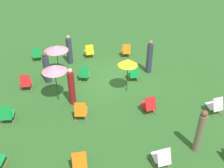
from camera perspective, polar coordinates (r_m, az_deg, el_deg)
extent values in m
plane|color=#2D6026|center=(13.47, -0.39, 0.96)|extent=(40.00, 40.00, 0.00)
cube|color=olive|center=(15.96, -4.34, 6.31)|extent=(0.23, 0.74, 0.04)
cube|color=olive|center=(15.87, -5.88, 6.07)|extent=(0.23, 0.74, 0.04)
cube|color=yellow|center=(15.89, -5.25, 7.16)|extent=(0.57, 0.54, 0.13)
cube|color=yellow|center=(15.50, -5.02, 7.64)|extent=(0.53, 0.36, 0.57)
cylinder|color=olive|center=(16.09, -5.42, 7.22)|extent=(0.43, 0.14, 0.03)
cube|color=olive|center=(16.13, -15.51, 5.46)|extent=(0.19, 0.75, 0.04)
cube|color=olive|center=(16.15, -17.06, 5.22)|extent=(0.19, 0.75, 0.04)
cube|color=#148C38|center=(16.12, -16.44, 6.29)|extent=(0.56, 0.52, 0.13)
cube|color=#148C38|center=(15.73, -16.56, 6.74)|extent=(0.52, 0.34, 0.57)
cylinder|color=olive|center=(16.33, -16.43, 6.37)|extent=(0.44, 0.12, 0.03)
cube|color=olive|center=(11.06, -5.71, -7.25)|extent=(0.10, 0.76, 0.04)
cube|color=olive|center=(11.11, -7.98, -7.20)|extent=(0.10, 0.76, 0.04)
cube|color=orange|center=(11.00, -6.88, -5.88)|extent=(0.51, 0.47, 0.13)
cube|color=orange|center=(10.60, -7.15, -5.71)|extent=(0.50, 0.29, 0.57)
cylinder|color=olive|center=(11.20, -6.75, -5.53)|extent=(0.44, 0.06, 0.03)
cube|color=olive|center=(11.60, -21.00, -7.47)|extent=(0.04, 0.76, 0.04)
cube|color=olive|center=(11.74, -23.07, -7.48)|extent=(0.04, 0.76, 0.04)
cube|color=#148C38|center=(11.59, -22.18, -6.20)|extent=(0.48, 0.44, 0.13)
cube|color=#148C38|center=(11.21, -22.84, -6.04)|extent=(0.48, 0.25, 0.57)
cylinder|color=olive|center=(11.78, -21.88, -5.86)|extent=(0.44, 0.03, 0.03)
cube|color=olive|center=(13.43, -17.51, -0.75)|extent=(0.10, 0.76, 0.04)
cube|color=olive|center=(13.51, -19.34, -0.92)|extent=(0.10, 0.76, 0.04)
cube|color=red|center=(13.43, -18.57, 0.29)|extent=(0.52, 0.47, 0.13)
cube|color=red|center=(13.03, -18.92, 0.63)|extent=(0.50, 0.29, 0.57)
cylinder|color=olive|center=(13.63, -18.43, 0.49)|extent=(0.44, 0.07, 0.03)
cube|color=olive|center=(12.24, 22.39, -5.48)|extent=(0.22, 0.75, 0.04)
cube|color=olive|center=(11.99, 20.76, -5.96)|extent=(0.22, 0.75, 0.04)
cube|color=white|center=(12.03, 21.54, -4.51)|extent=(0.57, 0.54, 0.13)
cube|color=white|center=(11.69, 22.68, -4.23)|extent=(0.53, 0.36, 0.57)
cylinder|color=olive|center=(12.18, 20.92, -4.24)|extent=(0.43, 0.14, 0.03)
cube|color=olive|center=(13.60, 5.60, 1.22)|extent=(0.13, 0.76, 0.04)
cube|color=olive|center=(13.49, 3.81, 1.02)|extent=(0.13, 0.76, 0.04)
cube|color=#148C38|center=(13.50, 4.64, 2.25)|extent=(0.53, 0.49, 0.13)
cube|color=#148C38|center=(13.11, 5.05, 2.65)|extent=(0.51, 0.31, 0.57)
cylinder|color=olive|center=(13.70, 4.41, 2.42)|extent=(0.44, 0.08, 0.03)
cube|color=olive|center=(13.54, -5.13, 1.08)|extent=(0.19, 0.75, 0.04)
cube|color=olive|center=(13.63, -6.94, 1.20)|extent=(0.19, 0.75, 0.04)
cube|color=#148C38|center=(13.54, -6.01, 2.27)|extent=(0.56, 0.52, 0.13)
cube|color=#148C38|center=(13.15, -6.36, 2.66)|extent=(0.52, 0.34, 0.57)
cylinder|color=olive|center=(13.74, -5.82, 2.44)|extent=(0.44, 0.11, 0.03)
cube|color=olive|center=(16.00, 3.89, 6.41)|extent=(0.05, 0.76, 0.04)
cube|color=olive|center=(15.94, 2.32, 6.35)|extent=(0.05, 0.76, 0.04)
cube|color=orange|center=(15.95, 3.08, 7.35)|extent=(0.49, 0.44, 0.13)
cube|color=orange|center=(15.56, 3.27, 7.81)|extent=(0.49, 0.26, 0.57)
cylinder|color=olive|center=(16.16, 2.97, 7.43)|extent=(0.44, 0.04, 0.03)
cube|color=olive|center=(11.51, 8.95, -5.70)|extent=(0.25, 0.74, 0.04)
cube|color=olive|center=(11.33, 6.99, -6.22)|extent=(0.25, 0.74, 0.04)
cube|color=red|center=(11.33, 7.84, -4.67)|extent=(0.58, 0.55, 0.13)
cube|color=red|center=(10.95, 8.67, -4.39)|extent=(0.53, 0.37, 0.57)
cylinder|color=olive|center=(11.51, 7.36, -4.39)|extent=(0.43, 0.15, 0.03)
cube|color=olive|center=(9.20, -5.73, -17.75)|extent=(0.11, 0.76, 0.04)
cube|color=olive|center=(9.21, -8.60, -18.01)|extent=(0.11, 0.76, 0.04)
cube|color=orange|center=(9.08, -7.32, -16.39)|extent=(0.52, 0.48, 0.13)
cube|color=orange|center=(8.67, -7.32, -16.66)|extent=(0.50, 0.29, 0.57)
cylinder|color=olive|center=(9.26, -7.38, -15.75)|extent=(0.44, 0.07, 0.03)
cube|color=olive|center=(9.83, -23.14, -16.86)|extent=(0.20, 0.75, 0.04)
cylinder|color=olive|center=(9.97, -23.69, -14.65)|extent=(0.44, 0.12, 0.03)
cube|color=olive|center=(9.45, 11.93, -16.73)|extent=(0.20, 0.75, 0.04)
cube|color=olive|center=(9.30, 9.40, -17.45)|extent=(0.20, 0.75, 0.04)
cube|color=white|center=(9.24, 10.56, -15.64)|extent=(0.56, 0.52, 0.13)
cube|color=white|center=(8.86, 11.61, -15.78)|extent=(0.52, 0.34, 0.57)
cylinder|color=olive|center=(9.41, 9.98, -15.07)|extent=(0.44, 0.12, 0.03)
cylinder|color=black|center=(12.17, 3.45, 1.85)|extent=(0.03, 0.03, 1.71)
cone|color=yellow|center=(11.82, 3.56, 4.90)|extent=(0.95, 0.95, 0.31)
cylinder|color=black|center=(13.78, -12.03, 5.02)|extent=(0.03, 0.03, 1.70)
cone|color=pink|center=(13.46, -12.40, 7.83)|extent=(1.24, 1.24, 0.26)
cylinder|color=black|center=(11.77, -12.35, 0.14)|extent=(0.03, 0.03, 1.81)
cone|color=pink|center=(11.38, -12.81, 3.47)|extent=(1.12, 1.12, 0.30)
cylinder|color=maroon|center=(11.46, -9.02, -0.96)|extent=(0.41, 0.41, 1.63)
sphere|color=beige|center=(10.99, -9.42, 2.97)|extent=(0.20, 0.20, 0.20)
cylinder|color=#72664C|center=(9.59, 18.98, -10.47)|extent=(0.30, 0.30, 1.61)
sphere|color=brown|center=(9.02, 20.00, -6.22)|extent=(0.23, 0.23, 0.23)
cylinder|color=#333847|center=(15.00, -9.50, 7.31)|extent=(0.42, 0.42, 1.53)
sphere|color=tan|center=(14.65, -9.81, 10.33)|extent=(0.20, 0.20, 0.20)
cylinder|color=#333847|center=(13.35, -14.38, 3.22)|extent=(0.42, 0.42, 1.48)
sphere|color=brown|center=(12.98, -14.88, 6.44)|extent=(0.22, 0.22, 0.22)
cylinder|color=#333847|center=(13.94, 8.37, 5.68)|extent=(0.32, 0.32, 1.67)
sphere|color=#936647|center=(13.54, 8.69, 9.19)|extent=(0.22, 0.22, 0.22)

